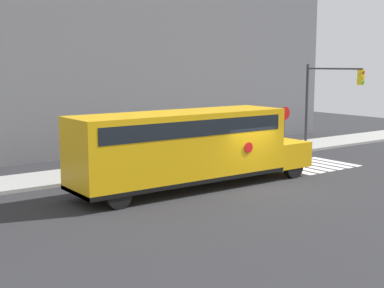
% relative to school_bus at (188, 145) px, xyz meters
% --- Properties ---
extents(ground_plane, '(60.00, 60.00, 0.00)m').
position_rel_school_bus_xyz_m(ground_plane, '(2.49, -1.56, -1.85)').
color(ground_plane, '#28282B').
extents(sidewalk_strip, '(44.00, 3.00, 0.15)m').
position_rel_school_bus_xyz_m(sidewalk_strip, '(2.49, 4.94, -1.77)').
color(sidewalk_strip, '#9E9E99').
rests_on(sidewalk_strip, ground).
extents(building_backdrop, '(32.00, 4.00, 12.00)m').
position_rel_school_bus_xyz_m(building_backdrop, '(2.49, 11.44, 4.15)').
color(building_backdrop, slate).
rests_on(building_backdrop, ground).
extents(crosswalk_stripes, '(4.00, 3.20, 0.01)m').
position_rel_school_bus_xyz_m(crosswalk_stripes, '(8.21, 0.44, -1.84)').
color(crosswalk_stripes, white).
rests_on(crosswalk_stripes, ground).
extents(school_bus, '(11.22, 2.57, 3.23)m').
position_rel_school_bus_xyz_m(school_bus, '(0.00, 0.00, 0.00)').
color(school_bus, '#EAA80F').
rests_on(school_bus, ground).
extents(stop_sign, '(0.78, 0.10, 2.69)m').
position_rel_school_bus_xyz_m(stop_sign, '(10.11, 4.33, -0.04)').
color(stop_sign, '#38383A').
rests_on(stop_sign, ground).
extents(traffic_light, '(0.28, 4.00, 5.14)m').
position_rel_school_bus_xyz_m(traffic_light, '(11.68, 2.72, 1.62)').
color(traffic_light, '#38383A').
rests_on(traffic_light, ground).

